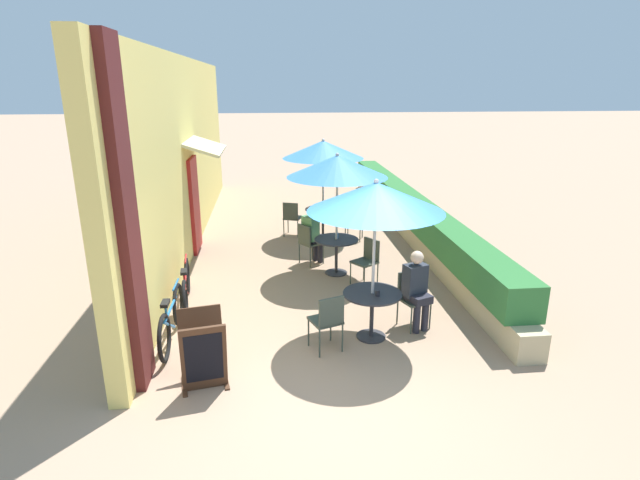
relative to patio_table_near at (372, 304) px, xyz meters
The scene contains 22 objects.
ground_plane 1.69m from the patio_table_near, 117.65° to the right, with size 120.00×120.00×0.00m, color #9E7F66.
cafe_facade_wall 6.20m from the patio_table_near, 123.11° to the left, with size 0.98×13.17×4.20m.
planter_hedge 5.45m from the patio_table_near, 68.38° to the left, with size 0.60×12.17×1.01m.
patio_table_near is the anchor object (origin of this frame).
patio_umbrella_near 1.61m from the patio_table_near, 90.00° to the right, with size 1.92×1.92×2.41m.
cafe_chair_near_left 0.78m from the patio_table_near, 153.81° to the right, with size 0.51×0.51×0.87m.
cafe_chair_near_right 0.78m from the patio_table_near, 26.19° to the left, with size 0.51×0.51×0.87m.
seated_patron_near_right 0.79m from the patio_table_near, 17.93° to the left, with size 0.44×0.49×1.25m.
coffee_cup_near 0.25m from the patio_table_near, 64.36° to the right, with size 0.07×0.07×0.09m.
patio_table_mid 2.67m from the patio_table_near, 93.69° to the left, with size 0.87×0.87×0.72m.
patio_umbrella_mid 3.12m from the patio_table_near, 93.69° to the left, with size 1.92×1.92×2.41m.
cafe_chair_mid_left 2.11m from the patio_table_near, 80.83° to the left, with size 0.56×0.56×0.87m.
cafe_chair_mid_right 3.33m from the patio_table_near, 101.79° to the left, with size 0.56×0.56×0.87m.
seated_patron_mid_right 3.38m from the patio_table_near, 100.04° to the left, with size 0.51×0.49×1.25m.
coffee_cup_mid 2.74m from the patio_table_near, 93.36° to the left, with size 0.07×0.07×0.09m.
patio_table_far 5.14m from the patio_table_near, 91.91° to the left, with size 0.87×0.87×0.72m.
patio_umbrella_far 5.38m from the patio_table_near, 91.91° to the left, with size 1.92×1.92×2.41m.
cafe_chair_far_left 5.40m from the patio_table_near, 99.88° to the left, with size 0.51×0.51×0.87m.
cafe_chair_far_right 4.99m from the patio_table_near, 83.27° to the left, with size 0.51×0.51×0.87m.
bicycle_leaning 2.95m from the patio_table_near, behind, with size 0.10×1.76×0.77m.
bicycle_second 3.29m from the patio_table_near, 153.15° to the left, with size 0.26×1.73×0.73m.
menu_board 2.54m from the patio_table_near, 157.32° to the right, with size 0.66×0.72×0.94m.
Camera 1 is at (-0.71, -5.19, 3.66)m, focal length 28.00 mm.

